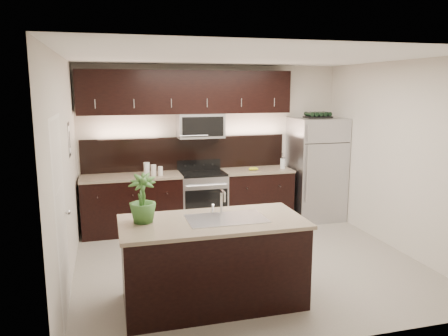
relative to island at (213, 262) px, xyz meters
name	(u,v)px	position (x,y,z in m)	size (l,w,h in m)	color
ground	(247,262)	(0.71, 0.97, -0.47)	(4.50, 4.50, 0.00)	gray
room_walls	(241,138)	(0.60, 0.93, 1.22)	(4.52, 4.02, 2.71)	beige
counter_run	(190,200)	(0.26, 2.66, 0.00)	(3.51, 0.65, 0.94)	black
upper_fixtures	(189,99)	(0.28, 2.80, 1.67)	(3.49, 0.40, 1.66)	black
island	(213,262)	(0.00, 0.00, 0.00)	(1.96, 0.96, 0.94)	black
sink_faucet	(226,217)	(0.15, 0.01, 0.48)	(0.84, 0.50, 0.28)	silver
refrigerator	(316,169)	(2.51, 2.60, 0.43)	(0.87, 0.78, 1.80)	#B2B2B7
wine_rack	(318,115)	(2.51, 2.60, 1.38)	(0.45, 0.28, 0.10)	black
plant	(142,198)	(-0.72, 0.11, 0.72)	(0.29, 0.29, 0.51)	#346127
canisters	(152,170)	(-0.38, 2.57, 0.56)	(0.29, 0.18, 0.21)	silver
french_press	(283,163)	(1.88, 2.61, 0.57)	(0.09, 0.09, 0.26)	silver
bananas	(250,169)	(1.28, 2.58, 0.49)	(0.17, 0.13, 0.05)	gold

